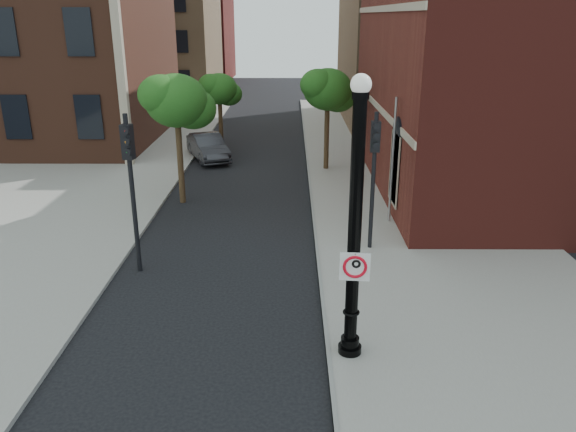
{
  "coord_description": "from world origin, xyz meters",
  "views": [
    {
      "loc": [
        1.21,
        -10.71,
        7.23
      ],
      "look_at": [
        1.13,
        2.0,
        2.68
      ],
      "focal_mm": 35.0,
      "sensor_mm": 36.0,
      "label": 1
    }
  ],
  "objects_px": {
    "parked_car": "(208,147)",
    "traffic_signal_right": "(374,160)",
    "lamppost": "(354,238)",
    "traffic_signal_left": "(130,168)",
    "no_parking_sign": "(355,267)"
  },
  "relations": [
    {
      "from": "traffic_signal_right",
      "to": "parked_car",
      "type": "bearing_deg",
      "value": 120.45
    },
    {
      "from": "lamppost",
      "to": "no_parking_sign",
      "type": "bearing_deg",
      "value": -83.81
    },
    {
      "from": "lamppost",
      "to": "traffic_signal_right",
      "type": "bearing_deg",
      "value": 78.37
    },
    {
      "from": "parked_car",
      "to": "no_parking_sign",
      "type": "bearing_deg",
      "value": -94.88
    },
    {
      "from": "parked_car",
      "to": "traffic_signal_right",
      "type": "height_order",
      "value": "traffic_signal_right"
    },
    {
      "from": "lamppost",
      "to": "traffic_signal_left",
      "type": "distance_m",
      "value": 7.38
    },
    {
      "from": "traffic_signal_right",
      "to": "lamppost",
      "type": "bearing_deg",
      "value": -100.87
    },
    {
      "from": "no_parking_sign",
      "to": "traffic_signal_right",
      "type": "height_order",
      "value": "traffic_signal_right"
    },
    {
      "from": "parked_car",
      "to": "traffic_signal_left",
      "type": "relative_size",
      "value": 0.88
    },
    {
      "from": "lamppost",
      "to": "parked_car",
      "type": "distance_m",
      "value": 19.27
    },
    {
      "from": "lamppost",
      "to": "traffic_signal_left",
      "type": "xyz_separation_m",
      "value": [
        -5.86,
        4.47,
        0.31
      ]
    },
    {
      "from": "parked_car",
      "to": "lamppost",
      "type": "bearing_deg",
      "value": -94.79
    },
    {
      "from": "traffic_signal_left",
      "to": "traffic_signal_right",
      "type": "xyz_separation_m",
      "value": [
        7.11,
        1.57,
        -0.13
      ]
    },
    {
      "from": "traffic_signal_left",
      "to": "traffic_signal_right",
      "type": "distance_m",
      "value": 7.28
    },
    {
      "from": "lamppost",
      "to": "parked_car",
      "type": "xyz_separation_m",
      "value": [
        -5.73,
        18.27,
        -2.19
      ]
    }
  ]
}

